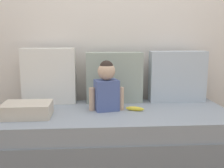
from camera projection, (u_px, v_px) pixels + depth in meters
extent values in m
plane|color=#93704C|center=(117.00, 154.00, 2.51)|extent=(12.00, 12.00, 0.00)
cube|color=silver|center=(113.00, 24.00, 2.85)|extent=(5.30, 0.10, 2.41)
cube|color=gray|center=(117.00, 141.00, 2.48)|extent=(2.10, 0.89, 0.26)
cube|color=#8C939E|center=(117.00, 119.00, 2.45)|extent=(2.04, 0.86, 0.15)
cube|color=silver|center=(49.00, 76.00, 2.68)|extent=(0.52, 0.16, 0.55)
cube|color=#99A393|center=(114.00, 77.00, 2.72)|extent=(0.56, 0.16, 0.51)
cube|color=#B2BCC6|center=(177.00, 76.00, 2.77)|extent=(0.57, 0.16, 0.52)
cube|color=#4C5B93|center=(107.00, 95.00, 2.44)|extent=(0.24, 0.20, 0.28)
sphere|color=tan|center=(106.00, 71.00, 2.40)|extent=(0.16, 0.16, 0.16)
sphere|color=#2D231E|center=(106.00, 67.00, 2.40)|extent=(0.12, 0.12, 0.12)
cylinder|color=tan|center=(92.00, 99.00, 2.44)|extent=(0.06, 0.06, 0.21)
cylinder|color=tan|center=(121.00, 99.00, 2.46)|extent=(0.06, 0.06, 0.21)
ellipsoid|color=yellow|center=(135.00, 108.00, 2.44)|extent=(0.17, 0.10, 0.04)
cube|color=beige|center=(27.00, 110.00, 2.26)|extent=(0.40, 0.28, 0.12)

